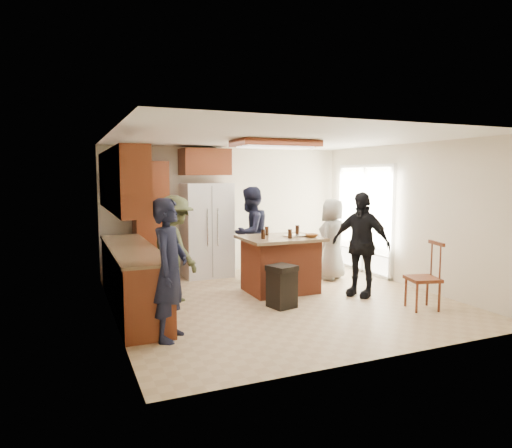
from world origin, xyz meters
name	(u,v)px	position (x,y,z in m)	size (l,w,h in m)	color
room_shell	(423,223)	(4.37, 1.64, 0.87)	(8.00, 5.20, 5.00)	tan
person_front_left	(170,270)	(-1.96, -1.03, 0.84)	(0.62, 0.45, 1.69)	black
person_behind_left	(250,233)	(0.13, 1.54, 0.87)	(0.84, 0.52, 1.74)	black
person_behind_right	(332,239)	(1.53, 0.92, 0.76)	(0.74, 0.48, 1.52)	gray
person_side_right	(360,244)	(1.31, -0.26, 0.84)	(0.99, 0.51, 1.69)	black
person_counter	(175,248)	(-1.52, 0.63, 0.82)	(1.06, 0.49, 1.64)	#3B4126
left_cabinetry	(128,245)	(-2.24, 0.40, 0.96)	(0.64, 3.00, 2.30)	maroon
back_wall_units	(165,206)	(-1.33, 2.20, 1.38)	(1.80, 0.60, 2.45)	maroon
refrigerator	(207,230)	(-0.55, 2.12, 0.90)	(0.90, 0.76, 1.80)	white
kitchen_island	(280,264)	(0.23, 0.48, 0.47)	(1.28, 1.03, 0.93)	#9D4328
island_items	(294,234)	(0.45, 0.39, 0.97)	(0.97, 0.67, 0.15)	silver
trash_bin	(282,286)	(-0.15, -0.37, 0.32)	(0.46, 0.46, 0.63)	black
spindle_chair	(424,279)	(1.71, -1.26, 0.45)	(0.52, 0.52, 0.99)	maroon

